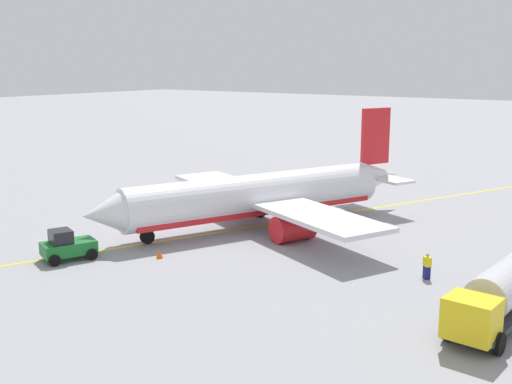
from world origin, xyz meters
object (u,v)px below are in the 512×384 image
(airplane, at_px, (261,196))
(safety_cone_nose, at_px, (159,254))
(fuel_tanker, at_px, (504,290))
(refueling_worker, at_px, (427,266))
(pushback_tug, at_px, (67,246))

(airplane, distance_m, safety_cone_nose, 11.78)
(airplane, bearing_deg, safety_cone_nose, -4.01)
(safety_cone_nose, bearing_deg, fuel_tanker, 96.33)
(refueling_worker, distance_m, safety_cone_nose, 18.33)
(safety_cone_nose, bearing_deg, airplane, 175.99)
(fuel_tanker, bearing_deg, airplane, -112.32)
(fuel_tanker, distance_m, refueling_worker, 7.11)
(fuel_tanker, bearing_deg, safety_cone_nose, -83.67)
(pushback_tug, relative_size, refueling_worker, 2.39)
(airplane, xyz_separation_m, fuel_tanker, (9.00, 21.93, -0.84))
(pushback_tug, xyz_separation_m, refueling_worker, (-10.65, 22.13, -0.19))
(pushback_tug, relative_size, safety_cone_nose, 7.07)
(refueling_worker, bearing_deg, pushback_tug, -64.30)
(fuel_tanker, height_order, pushback_tug, fuel_tanker)
(airplane, bearing_deg, fuel_tanker, 67.68)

